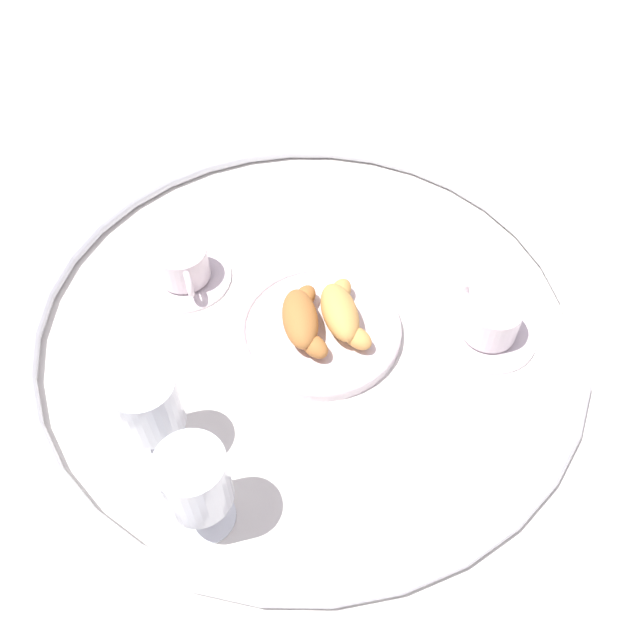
# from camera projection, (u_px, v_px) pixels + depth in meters

# --- Properties ---
(ground_plane) EXTENTS (2.20, 2.20, 0.00)m
(ground_plane) POSITION_uv_depth(u_px,v_px,m) (306.00, 323.00, 0.95)
(ground_plane) COLOR silver
(table_chrome_rim) EXTENTS (0.78, 0.78, 0.02)m
(table_chrome_rim) POSITION_uv_depth(u_px,v_px,m) (306.00, 318.00, 0.94)
(table_chrome_rim) COLOR silver
(table_chrome_rim) RESTS_ON ground_plane
(pastry_plate) EXTENTS (0.23, 0.23, 0.02)m
(pastry_plate) POSITION_uv_depth(u_px,v_px,m) (320.00, 329.00, 0.93)
(pastry_plate) COLOR silver
(pastry_plate) RESTS_ON ground_plane
(croissant_large) EXTENTS (0.14, 0.07, 0.04)m
(croissant_large) POSITION_uv_depth(u_px,v_px,m) (302.00, 319.00, 0.91)
(croissant_large) COLOR #AD6B33
(croissant_large) RESTS_ON pastry_plate
(croissant_small) EXTENTS (0.14, 0.08, 0.04)m
(croissant_small) POSITION_uv_depth(u_px,v_px,m) (342.00, 312.00, 0.91)
(croissant_small) COLOR #D6994C
(croissant_small) RESTS_ON pastry_plate
(coffee_cup_near) EXTENTS (0.14, 0.14, 0.06)m
(coffee_cup_near) POSITION_uv_depth(u_px,v_px,m) (490.00, 323.00, 0.92)
(coffee_cup_near) COLOR silver
(coffee_cup_near) RESTS_ON ground_plane
(coffee_cup_far) EXTENTS (0.14, 0.14, 0.06)m
(coffee_cup_far) POSITION_uv_depth(u_px,v_px,m) (184.00, 268.00, 0.98)
(coffee_cup_far) COLOR silver
(coffee_cup_far) RESTS_ON ground_plane
(juice_glass_left) EXTENTS (0.08, 0.08, 0.14)m
(juice_glass_left) POSITION_uv_depth(u_px,v_px,m) (195.00, 483.00, 0.70)
(juice_glass_left) COLOR white
(juice_glass_left) RESTS_ON ground_plane
(juice_glass_right) EXTENTS (0.08, 0.08, 0.14)m
(juice_glass_right) POSITION_uv_depth(u_px,v_px,m) (148.00, 405.00, 0.76)
(juice_glass_right) COLOR white
(juice_glass_right) RESTS_ON ground_plane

